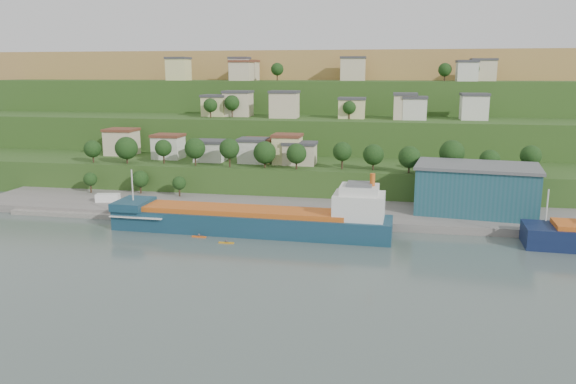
% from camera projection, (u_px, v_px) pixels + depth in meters
% --- Properties ---
extents(ground, '(500.00, 500.00, 0.00)m').
position_uv_depth(ground, '(266.00, 243.00, 128.52)').
color(ground, '#44534E').
rests_on(ground, ground).
extents(quay, '(220.00, 26.00, 4.00)m').
position_uv_depth(quay, '(361.00, 217.00, 151.88)').
color(quay, slate).
rests_on(quay, ground).
extents(pebble_beach, '(40.00, 18.00, 2.40)m').
position_uv_depth(pebble_beach, '(94.00, 210.00, 159.49)').
color(pebble_beach, slate).
rests_on(pebble_beach, ground).
extents(hillside, '(360.00, 210.52, 96.00)m').
position_uv_depth(hillside, '(337.00, 148.00, 290.72)').
color(hillside, '#284719').
rests_on(hillside, ground).
extents(cargo_ship_near, '(68.59, 12.47, 17.57)m').
position_uv_depth(cargo_ship_near, '(259.00, 222.00, 136.32)').
color(cargo_ship_near, '#123845').
rests_on(cargo_ship_near, ground).
extents(warehouse, '(33.27, 22.99, 12.80)m').
position_uv_depth(warehouse, '(476.00, 188.00, 147.68)').
color(warehouse, '#1D4E59').
rests_on(warehouse, quay).
extents(caravan, '(6.99, 4.00, 3.07)m').
position_uv_depth(caravan, '(108.00, 199.00, 160.93)').
color(caravan, white).
rests_on(caravan, pebble_beach).
extents(dinghy, '(4.52, 2.58, 0.85)m').
position_uv_depth(dinghy, '(130.00, 210.00, 153.23)').
color(dinghy, silver).
rests_on(dinghy, pebble_beach).
extents(kayak_orange, '(3.51, 0.77, 0.87)m').
position_uv_depth(kayak_orange, '(199.00, 236.00, 133.22)').
color(kayak_orange, '#E85B14').
rests_on(kayak_orange, ground).
extents(kayak_yellow, '(3.56, 0.70, 0.89)m').
position_uv_depth(kayak_yellow, '(226.00, 242.00, 128.45)').
color(kayak_yellow, '#C58517').
rests_on(kayak_yellow, ground).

